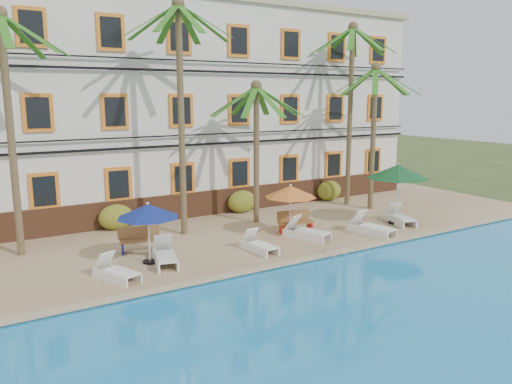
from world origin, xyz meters
TOP-DOWN VIEW (x-y plane):
  - ground at (0.00, 0.00)m, footprint 100.00×100.00m
  - pool_deck at (0.00, 5.00)m, footprint 30.00×12.00m
  - swimming_pool at (0.00, -7.00)m, footprint 26.00×12.00m
  - pool_coping at (0.00, -0.90)m, footprint 30.00×0.35m
  - hotel_building at (0.00, 9.98)m, footprint 25.40×6.44m
  - palm_a at (-8.72, 4.95)m, footprint 4.28×4.28m
  - palm_b at (-2.57, 4.45)m, footprint 4.28×4.28m
  - palm_c at (1.04, 4.60)m, footprint 4.28×4.28m
  - palm_d at (7.18, 5.39)m, footprint 4.28×4.28m
  - palm_e at (7.46, 3.94)m, footprint 4.28×4.28m
  - shrub_left at (-4.78, 6.60)m, footprint 1.50×0.90m
  - shrub_mid at (1.43, 6.60)m, footprint 1.50×0.90m
  - shrub_right at (6.96, 6.60)m, footprint 1.50×0.90m
  - umbrella_blue at (-5.06, 1.65)m, footprint 2.13×2.13m
  - umbrella_red at (1.07, 1.99)m, footprint 2.13×2.13m
  - umbrella_green at (6.25, 1.10)m, footprint 2.76×2.76m
  - lounger_a at (-6.50, 0.69)m, footprint 1.19×1.82m
  - lounger_b at (-4.64, 1.32)m, footprint 1.13×2.01m
  - lounger_c at (-1.19, 0.80)m, footprint 0.75×1.73m
  - lounger_d at (1.33, 1.26)m, footprint 1.33×2.03m
  - lounger_e at (4.00, 0.35)m, footprint 1.10×2.11m
  - lounger_f at (6.39, 1.00)m, footprint 1.26×2.03m
  - bench_left at (-4.90, 3.07)m, footprint 1.57×0.88m
  - bench_right at (1.53, 2.26)m, footprint 1.56×0.73m
  - pool_ladder at (0.92, -1.00)m, footprint 0.54×0.74m

SIDE VIEW (x-z plane):
  - ground at x=0.00m, z-range 0.00..0.00m
  - swimming_pool at x=0.00m, z-range 0.00..0.20m
  - pool_deck at x=0.00m, z-range 0.00..0.25m
  - pool_ladder at x=0.92m, z-range -0.12..0.62m
  - pool_coping at x=0.00m, z-range 0.25..0.31m
  - lounger_c at x=-1.19m, z-range 0.11..0.91m
  - lounger_a at x=-6.50m, z-range 0.11..0.92m
  - lounger_b at x=-4.64m, z-range 0.09..0.99m
  - lounger_f at x=6.39m, z-range 0.09..0.99m
  - lounger_d at x=1.33m, z-range 0.09..1.00m
  - lounger_e at x=4.00m, z-range 0.08..1.03m
  - bench_left at x=-4.90m, z-range 0.26..1.18m
  - bench_right at x=1.53m, z-range 0.26..1.18m
  - shrub_left at x=-4.78m, z-range 0.25..1.35m
  - shrub_mid at x=1.43m, z-range 0.25..1.35m
  - shrub_right at x=6.96m, z-range 0.25..1.35m
  - umbrella_blue at x=-5.06m, z-range 1.00..3.13m
  - umbrella_red at x=1.07m, z-range 1.00..3.14m
  - umbrella_green at x=6.25m, z-range 1.23..3.98m
  - palm_c at x=1.04m, z-range 1.23..7.57m
  - palm_e at x=7.46m, z-range 1.32..8.57m
  - hotel_building at x=0.00m, z-range 0.26..10.49m
  - palm_a at x=-8.72m, z-range 1.42..10.01m
  - palm_d at x=7.18m, z-range 1.47..10.77m
  - palm_b at x=-2.57m, z-range 1.47..10.85m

